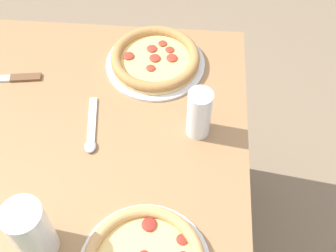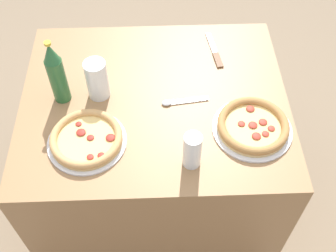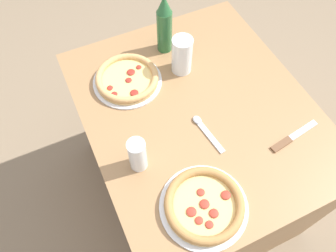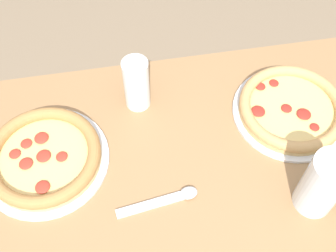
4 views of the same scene
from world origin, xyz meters
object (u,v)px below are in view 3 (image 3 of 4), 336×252
at_px(pizza_pepperoni, 204,205).
at_px(glass_lemonade, 138,156).
at_px(beer_bottle, 164,25).
at_px(spoon, 204,129).
at_px(glass_cola, 182,57).
at_px(knife, 292,137).
at_px(pizza_salami, 127,79).

distance_m(pizza_pepperoni, glass_lemonade, 0.26).
relative_size(beer_bottle, spoon, 1.52).
height_order(pizza_pepperoni, beer_bottle, beer_bottle).
height_order(pizza_pepperoni, glass_cola, glass_cola).
distance_m(glass_cola, knife, 0.51).
height_order(pizza_pepperoni, knife, pizza_pepperoni).
relative_size(glass_lemonade, knife, 0.66).
bearing_deg(beer_bottle, spoon, 174.67).
distance_m(glass_cola, beer_bottle, 0.15).
bearing_deg(spoon, pizza_salami, 27.75).
xyz_separation_m(glass_lemonade, glass_cola, (0.33, -0.32, 0.01)).
bearing_deg(pizza_salami, knife, -137.92).
distance_m(pizza_salami, glass_cola, 0.23).
bearing_deg(beer_bottle, pizza_pepperoni, 165.39).
bearing_deg(glass_cola, pizza_salami, 82.71).
height_order(pizza_salami, spoon, pizza_salami).
distance_m(pizza_pepperoni, beer_bottle, 0.72).
bearing_deg(glass_lemonade, pizza_pepperoni, -150.20).
relative_size(glass_cola, knife, 0.74).
bearing_deg(pizza_pepperoni, glass_lemonade, 29.80).
relative_size(pizza_salami, knife, 1.29).
bearing_deg(pizza_salami, spoon, -152.25).
bearing_deg(glass_cola, glass_lemonade, 135.46).
bearing_deg(pizza_salami, beer_bottle, -63.19).
xyz_separation_m(pizza_salami, pizza_pepperoni, (-0.58, -0.03, 0.00)).
distance_m(glass_lemonade, knife, 0.56).
bearing_deg(glass_lemonade, spoon, -84.06).
bearing_deg(pizza_pepperoni, beer_bottle, -14.61).
height_order(pizza_pepperoni, glass_lemonade, glass_lemonade).
height_order(glass_cola, beer_bottle, beer_bottle).
relative_size(pizza_salami, glass_lemonade, 1.96).
distance_m(knife, spoon, 0.32).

